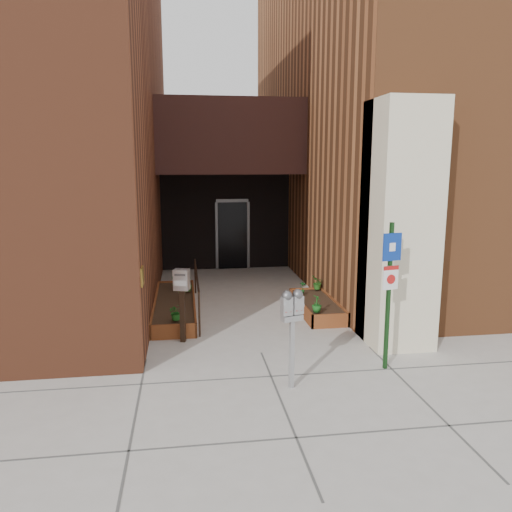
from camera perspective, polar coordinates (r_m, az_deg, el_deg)
name	(u,v)px	position (r m, az deg, el deg)	size (l,w,h in m)	color
ground	(261,353)	(8.98, 0.61, -11.01)	(80.00, 80.00, 0.00)	#9E9991
architecture	(219,105)	(15.27, -4.20, 16.87)	(20.00, 14.60, 10.00)	brown
planter_left	(175,306)	(11.40, -9.26, -5.70)	(0.90, 3.60, 0.30)	brown
planter_right	(317,307)	(11.29, 6.97, -5.80)	(0.80, 2.20, 0.30)	brown
handrail	(197,280)	(11.20, -6.80, -2.69)	(0.04, 3.34, 0.90)	black
parking_meter	(292,313)	(7.31, 4.15, -6.46)	(0.35, 0.21, 1.51)	#A2A2A4
sign_post	(390,281)	(8.16, 15.04, -2.74)	(0.32, 0.11, 2.40)	#123313
payment_dropbox	(182,290)	(9.31, -8.47, -3.85)	(0.32, 0.27, 1.39)	black
shrub_left_a	(176,312)	(9.84, -9.12, -6.32)	(0.30, 0.30, 0.33)	#1C611B
shrub_left_b	(182,290)	(11.35, -8.50, -3.90)	(0.20, 0.20, 0.37)	#2E621C
shrub_left_c	(188,284)	(11.97, -7.82, -3.18)	(0.20, 0.20, 0.35)	#2B5E1A
shrub_left_d	(175,281)	(12.21, -9.28, -2.80)	(0.22, 0.22, 0.41)	#1B5A19
shrub_right_a	(317,304)	(10.30, 6.97, -5.43)	(0.20, 0.20, 0.35)	#185519
shrub_right_b	(303,288)	(11.68, 5.37, -3.62)	(0.15, 0.15, 0.29)	#195A1D
shrub_right_c	(318,283)	(12.11, 7.04, -3.03)	(0.30, 0.30, 0.33)	#255E1B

